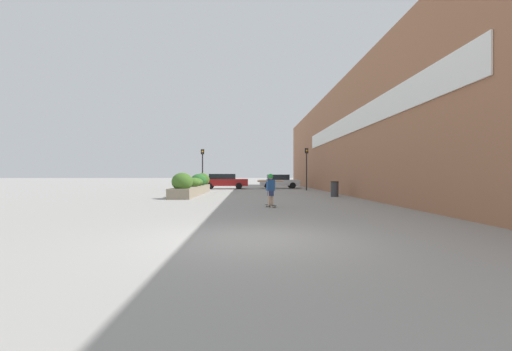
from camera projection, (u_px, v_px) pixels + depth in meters
ground_plane at (254, 239)px, 7.22m from camera, size 300.00×300.00×0.00m
building_wall_right at (339, 139)px, 25.37m from camera, size 0.67×46.17×7.96m
planter_box at (193, 186)px, 23.76m from camera, size 1.36×10.09×1.50m
skateboard at (271, 205)px, 14.30m from camera, size 0.46×0.70×0.09m
skateboarder at (271, 186)px, 14.30m from camera, size 1.13×0.58×1.30m
trash_bin at (335, 189)px, 21.17m from camera, size 0.50×0.50×0.95m
car_leftmost at (374, 180)px, 35.29m from camera, size 4.10×1.84×1.50m
car_center_left at (224, 181)px, 33.25m from camera, size 4.55×2.07×1.45m
car_center_right at (279, 181)px, 34.52m from camera, size 3.96×1.89×1.39m
traffic_light_left at (202, 162)px, 30.59m from camera, size 0.28×0.30×3.66m
traffic_light_right at (307, 162)px, 29.90m from camera, size 0.28×0.30×3.70m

